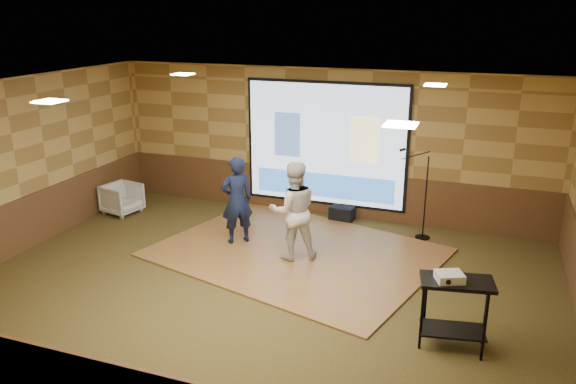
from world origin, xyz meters
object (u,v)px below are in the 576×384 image
(mic_stand, at_px, (421,213))
(dance_floor, at_px, (296,252))
(projector, at_px, (450,277))
(player_right, at_px, (293,211))
(player_left, at_px, (237,200))
(av_table, at_px, (455,301))
(duffel_bag, at_px, (342,214))
(banquet_chair, at_px, (122,199))
(projector_screen, at_px, (325,146))

(mic_stand, bearing_deg, dance_floor, -161.17)
(projector, relative_size, mic_stand, 0.19)
(dance_floor, xyz_separation_m, player_right, (0.03, -0.24, 0.86))
(player_left, bearing_deg, av_table, 110.48)
(mic_stand, distance_m, duffel_bag, 1.68)
(banquet_chair, height_order, duffel_bag, banquet_chair)
(duffel_bag, bearing_deg, projector_screen, 156.59)
(av_table, distance_m, mic_stand, 3.59)
(av_table, xyz_separation_m, mic_stand, (-0.84, 3.49, -0.15))
(player_right, height_order, av_table, player_right)
(av_table, distance_m, duffel_bag, 4.60)
(projector_screen, xyz_separation_m, player_right, (0.12, -2.26, -0.60))
(player_right, bearing_deg, projector_screen, -116.24)
(duffel_bag, bearing_deg, mic_stand, -13.20)
(projector, bearing_deg, mic_stand, 78.31)
(dance_floor, bearing_deg, mic_stand, 36.89)
(projector_screen, bearing_deg, banquet_chair, -161.68)
(projector_screen, relative_size, banquet_chair, 4.80)
(av_table, xyz_separation_m, duffel_bag, (-2.44, 3.86, -0.50))
(player_right, height_order, banquet_chair, player_right)
(projector_screen, xyz_separation_m, player_left, (-1.06, -1.96, -0.65))
(dance_floor, xyz_separation_m, banquet_chair, (-4.09, 0.70, 0.30))
(projector_screen, height_order, duffel_bag, projector_screen)
(projector_screen, relative_size, player_right, 1.97)
(projector_screen, bearing_deg, player_right, -86.93)
(projector, bearing_deg, av_table, 5.64)
(player_left, relative_size, player_right, 0.94)
(player_right, relative_size, av_table, 1.82)
(mic_stand, bearing_deg, projector_screen, 146.47)
(dance_floor, height_order, mic_stand, mic_stand)
(dance_floor, distance_m, player_left, 1.40)
(player_right, bearing_deg, projector, 115.96)
(dance_floor, xyz_separation_m, player_left, (-1.14, 0.06, 0.81))
(av_table, xyz_separation_m, projector, (-0.09, -0.05, 0.34))
(mic_stand, bearing_deg, av_table, -94.48)
(av_table, relative_size, mic_stand, 0.55)
(player_right, xyz_separation_m, av_table, (2.75, -1.79, -0.23))
(player_left, xyz_separation_m, duffel_bag, (1.49, 1.77, -0.68))
(projector_screen, bearing_deg, av_table, -54.64)
(player_left, bearing_deg, player_right, 124.26)
(mic_stand, bearing_deg, banquet_chair, 169.14)
(dance_floor, xyz_separation_m, projector, (2.69, -2.08, 0.97))
(dance_floor, distance_m, av_table, 3.50)
(player_left, height_order, mic_stand, mic_stand)
(dance_floor, height_order, av_table, av_table)
(player_right, bearing_deg, banquet_chair, -42.09)
(banquet_chair, bearing_deg, av_table, -99.54)
(projector_screen, xyz_separation_m, banquet_chair, (-4.00, -1.32, -1.16))
(banquet_chair, bearing_deg, projector, -100.19)
(projector_screen, distance_m, dance_floor, 2.49)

